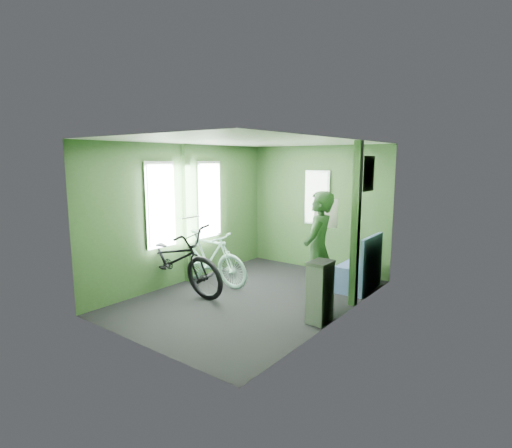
% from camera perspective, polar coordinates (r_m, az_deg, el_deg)
% --- Properties ---
extents(room, '(4.00, 4.02, 2.31)m').
position_cam_1_polar(room, '(5.85, -0.65, 3.21)').
color(room, black).
rests_on(room, ground).
extents(bicycle_black, '(2.02, 0.89, 1.17)m').
position_cam_1_polar(bicycle_black, '(6.46, -11.70, -9.46)').
color(bicycle_black, black).
rests_on(bicycle_black, ground).
extents(bicycle_mint, '(1.53, 0.57, 0.97)m').
position_cam_1_polar(bicycle_mint, '(6.74, -6.60, -8.56)').
color(bicycle_mint, '#A3E5CE').
rests_on(bicycle_mint, ground).
extents(passenger, '(0.49, 0.69, 1.64)m').
position_cam_1_polar(passenger, '(5.46, 8.87, -3.88)').
color(passenger, '#2E542D').
rests_on(passenger, ground).
extents(waste_box, '(0.23, 0.33, 0.80)m').
position_cam_1_polar(waste_box, '(5.16, 9.12, -9.55)').
color(waste_box, slate).
rests_on(waste_box, ground).
extents(bench_seat, '(0.49, 0.85, 0.89)m').
position_cam_1_polar(bench_seat, '(6.59, 14.57, -6.82)').
color(bench_seat, navy).
rests_on(bench_seat, ground).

